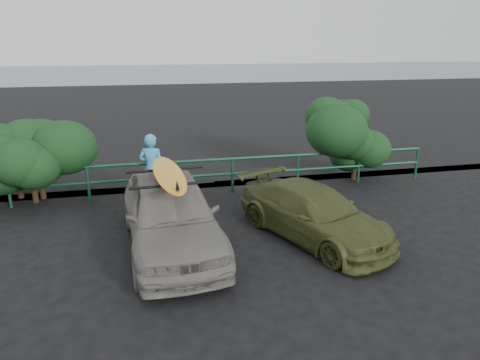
% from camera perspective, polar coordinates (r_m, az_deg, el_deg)
% --- Properties ---
extents(ground, '(80.00, 80.00, 0.00)m').
position_cam_1_polar(ground, '(7.96, -1.02, -13.85)').
color(ground, black).
extents(ocean, '(200.00, 200.00, 0.00)m').
position_cam_1_polar(ocean, '(66.79, -11.44, 13.92)').
color(ocean, '#535D65').
rests_on(ocean, ground).
extents(guardrail, '(14.00, 0.08, 1.04)m').
position_cam_1_polar(guardrail, '(12.28, -5.60, 0.41)').
color(guardrail, '#124127').
rests_on(guardrail, ground).
extents(shrub_left, '(3.20, 2.40, 1.98)m').
position_cam_1_polar(shrub_left, '(12.94, -27.50, 1.52)').
color(shrub_left, '#153A18').
rests_on(shrub_left, ground).
extents(shrub_right, '(3.20, 2.40, 2.47)m').
position_cam_1_polar(shrub_right, '(14.00, 14.89, 5.09)').
color(shrub_right, '#153A18').
rests_on(shrub_right, ground).
extents(sedan, '(2.20, 4.69, 1.55)m').
position_cam_1_polar(sedan, '(9.07, -9.22, -4.44)').
color(sedan, slate).
rests_on(sedan, ground).
extents(olive_vehicle, '(3.05, 4.30, 1.16)m').
position_cam_1_polar(olive_vehicle, '(9.65, 9.74, -4.34)').
color(olive_vehicle, '#3F461F').
rests_on(olive_vehicle, ground).
extents(man, '(0.81, 0.67, 1.91)m').
position_cam_1_polar(man, '(11.69, -11.63, 1.46)').
color(man, '#3E95BB').
rests_on(man, ground).
extents(roof_rack, '(1.73, 1.28, 0.05)m').
position_cam_1_polar(roof_rack, '(8.80, -9.48, 0.41)').
color(roof_rack, black).
rests_on(roof_rack, sedan).
extents(surfboard, '(0.81, 2.84, 0.08)m').
position_cam_1_polar(surfboard, '(8.78, -9.50, 0.84)').
color(surfboard, orange).
rests_on(surfboard, roof_rack).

